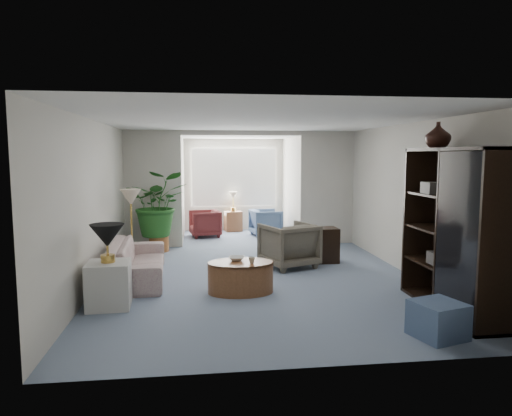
{
  "coord_description": "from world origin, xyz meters",
  "views": [
    {
      "loc": [
        -0.98,
        -7.07,
        1.98
      ],
      "look_at": [
        0.0,
        0.6,
        1.1
      ],
      "focal_mm": 32.8,
      "sensor_mm": 36.0,
      "label": 1
    }
  ],
  "objects": [
    {
      "name": "floor",
      "position": [
        0.0,
        0.0,
        0.0
      ],
      "size": [
        6.0,
        6.0,
        0.0
      ],
      "primitive_type": "plane",
      "color": "gray",
      "rests_on": "ground"
    },
    {
      "name": "sunroom_floor",
      "position": [
        0.0,
        4.1,
        0.0
      ],
      "size": [
        2.6,
        2.6,
        0.0
      ],
      "primitive_type": "plane",
      "color": "gray",
      "rests_on": "ground"
    },
    {
      "name": "back_pier_left",
      "position": [
        -1.9,
        3.0,
        1.25
      ],
      "size": [
        1.2,
        0.12,
        2.5
      ],
      "primitive_type": "cube",
      "color": "beige",
      "rests_on": "ground"
    },
    {
      "name": "back_pier_right",
      "position": [
        1.9,
        3.0,
        1.25
      ],
      "size": [
        1.2,
        0.12,
        2.5
      ],
      "primitive_type": "cube",
      "color": "beige",
      "rests_on": "ground"
    },
    {
      "name": "back_header",
      "position": [
        0.0,
        3.0,
        2.45
      ],
      "size": [
        2.6,
        0.12,
        0.1
      ],
      "primitive_type": "cube",
      "color": "beige",
      "rests_on": "back_pier_left"
    },
    {
      "name": "window_pane",
      "position": [
        0.0,
        5.18,
        1.4
      ],
      "size": [
        2.2,
        0.02,
        1.5
      ],
      "primitive_type": "cube",
      "color": "white"
    },
    {
      "name": "window_blinds",
      "position": [
        0.0,
        5.15,
        1.4
      ],
      "size": [
        2.2,
        0.02,
        1.5
      ],
      "primitive_type": "cube",
      "color": "white"
    },
    {
      "name": "framed_picture",
      "position": [
        2.46,
        -0.1,
        1.7
      ],
      "size": [
        0.04,
        0.5,
        0.4
      ],
      "primitive_type": "cube",
      "color": "#B9AF94"
    },
    {
      "name": "sofa",
      "position": [
        -1.93,
        0.4,
        0.3
      ],
      "size": [
        0.92,
        2.11,
        0.6
      ],
      "primitive_type": "imported",
      "rotation": [
        0.0,
        0.0,
        1.62
      ],
      "color": "beige",
      "rests_on": "ground"
    },
    {
      "name": "end_table",
      "position": [
        -2.13,
        -0.95,
        0.3
      ],
      "size": [
        0.57,
        0.57,
        0.6
      ],
      "primitive_type": "cube",
      "rotation": [
        0.0,
        0.0,
        0.05
      ],
      "color": "silver",
      "rests_on": "ground"
    },
    {
      "name": "table_lamp",
      "position": [
        -2.13,
        -0.95,
        0.95
      ],
      "size": [
        0.44,
        0.44,
        0.3
      ],
      "primitive_type": "cone",
      "color": "black",
      "rests_on": "end_table"
    },
    {
      "name": "floor_lamp",
      "position": [
        -2.12,
        1.22,
        1.25
      ],
      "size": [
        0.36,
        0.36,
        0.28
      ],
      "primitive_type": "cone",
      "color": "beige",
      "rests_on": "ground"
    },
    {
      "name": "coffee_table",
      "position": [
        -0.37,
        -0.51,
        0.23
      ],
      "size": [
        1.1,
        1.1,
        0.45
      ],
      "primitive_type": "cylinder",
      "rotation": [
        0.0,
        0.0,
        -0.18
      ],
      "color": "brown",
      "rests_on": "ground"
    },
    {
      "name": "coffee_bowl",
      "position": [
        -0.42,
        -0.41,
        0.48
      ],
      "size": [
        0.27,
        0.27,
        0.06
      ],
      "primitive_type": "imported",
      "rotation": [
        0.0,
        0.0,
        -0.18
      ],
      "color": "silver",
      "rests_on": "coffee_table"
    },
    {
      "name": "coffee_cup",
      "position": [
        -0.22,
        -0.61,
        0.49
      ],
      "size": [
        0.11,
        0.11,
        0.09
      ],
      "primitive_type": "imported",
      "rotation": [
        0.0,
        0.0,
        -0.18
      ],
      "color": "beige",
      "rests_on": "coffee_table"
    },
    {
      "name": "wingback_chair",
      "position": [
        0.63,
        0.93,
        0.39
      ],
      "size": [
        1.09,
        1.11,
        0.79
      ],
      "primitive_type": "imported",
      "rotation": [
        0.0,
        0.0,
        3.51
      ],
      "color": "#686252",
      "rests_on": "ground"
    },
    {
      "name": "side_table_dark",
      "position": [
        1.33,
        1.23,
        0.32
      ],
      "size": [
        0.54,
        0.44,
        0.64
      ],
      "primitive_type": "cube",
      "rotation": [
        0.0,
        0.0,
        0.02
      ],
      "color": "black",
      "rests_on": "ground"
    },
    {
      "name": "entertainment_cabinet",
      "position": [
        2.23,
        -1.63,
        1.04
      ],
      "size": [
        0.5,
        1.86,
        2.07
      ],
      "primitive_type": "cube",
      "color": "black",
      "rests_on": "ground"
    },
    {
      "name": "cabinet_urn",
      "position": [
        2.23,
        -1.13,
        2.24
      ],
      "size": [
        0.33,
        0.33,
        0.35
      ],
      "primitive_type": "imported",
      "color": "black",
      "rests_on": "entertainment_cabinet"
    },
    {
      "name": "ottoman",
      "position": [
        1.61,
        -2.45,
        0.2
      ],
      "size": [
        0.61,
        0.61,
        0.39
      ],
      "primitive_type": "cube",
      "rotation": [
        0.0,
        0.0,
        0.28
      ],
      "color": "slate",
      "rests_on": "ground"
    },
    {
      "name": "plant_pot",
      "position": [
        -1.77,
        2.59,
        0.16
      ],
      "size": [
        0.4,
        0.4,
        0.32
      ],
      "primitive_type": "cylinder",
      "color": "#A05C2E",
      "rests_on": "ground"
    },
    {
      "name": "house_plant",
      "position": [
        -1.77,
        2.59,
        0.99
      ],
      "size": [
        1.21,
        1.05,
        1.34
      ],
      "primitive_type": "imported",
      "color": "#245F20",
      "rests_on": "plant_pot"
    },
    {
      "name": "sunroom_chair_blue",
      "position": [
        0.71,
        4.22,
        0.32
      ],
      "size": [
        0.81,
        0.79,
        0.65
      ],
      "primitive_type": "imported",
      "rotation": [
        0.0,
        0.0,
        1.73
      ],
      "color": "slate",
      "rests_on": "ground"
    },
    {
      "name": "sunroom_chair_maroon",
      "position": [
        -0.79,
        4.22,
        0.32
      ],
      "size": [
        0.81,
        0.79,
        0.65
      ],
      "primitive_type": "imported",
      "rotation": [
        0.0,
        0.0,
        -1.41
      ],
      "color": "#561D21",
      "rests_on": "ground"
    },
    {
      "name": "sunroom_table",
      "position": [
        -0.04,
        4.97,
        0.26
      ],
      "size": [
        0.47,
        0.39,
        0.52
      ],
      "primitive_type": "cube",
      "rotation": [
        0.0,
        0.0,
        0.16
      ],
      "color": "brown",
      "rests_on": "ground"
    },
    {
      "name": "shelf_clutter",
      "position": [
        2.18,
        -1.73,
        1.09
      ],
      "size": [
        0.3,
        1.18,
        1.06
      ],
      "color": "#5E5C58",
      "rests_on": "entertainment_cabinet"
    }
  ]
}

